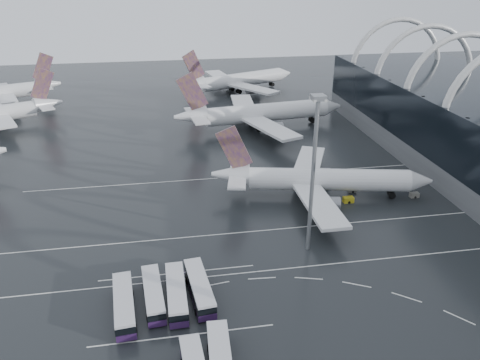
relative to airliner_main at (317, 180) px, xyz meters
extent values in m
plane|color=black|center=(-10.48, -25.35, -4.43)|extent=(420.00, 420.00, 0.00)
torus|color=silver|center=(47.52, 21.65, 13.57)|extent=(33.80, 1.80, 33.80)
torus|color=silver|center=(47.52, 40.65, 13.57)|extent=(33.80, 1.80, 33.80)
torus|color=silver|center=(47.52, 59.65, 13.57)|extent=(33.80, 1.80, 33.80)
cube|color=silver|center=(-10.48, -27.35, -4.43)|extent=(120.00, 0.25, 0.01)
cube|color=silver|center=(-10.48, -13.35, -4.43)|extent=(120.00, 0.25, 0.01)
cube|color=silver|center=(-10.48, 14.65, -4.43)|extent=(120.00, 0.25, 0.01)
cube|color=silver|center=(-34.48, -41.35, -4.43)|extent=(28.00, 0.25, 0.01)
cube|color=silver|center=(-34.48, -25.35, -4.43)|extent=(28.00, 0.25, 0.01)
cylinder|color=silver|center=(2.61, -0.55, 0.16)|extent=(37.89, 12.87, 5.23)
cone|color=silver|center=(23.66, -4.98, 0.16)|extent=(6.37, 6.23, 5.23)
cone|color=silver|center=(-20.21, 4.26, 1.06)|extent=(9.89, 6.97, 5.23)
cube|color=#371868|center=(-19.33, 4.07, 7.73)|extent=(8.60, 2.32, 11.08)
cube|color=silver|center=(-18.44, 3.88, 1.06)|extent=(7.31, 16.70, 0.45)
cube|color=silver|center=(-3.24, -10.83, -0.38)|extent=(6.35, 22.54, 0.72)
cube|color=silver|center=(1.40, 11.21, -0.38)|extent=(14.89, 23.15, 0.72)
cylinder|color=slate|center=(0.06, -8.30, -2.00)|extent=(5.48, 4.02, 3.06)
cylinder|color=slate|center=(3.40, 7.57, -2.00)|extent=(5.48, 4.02, 3.06)
cube|color=black|center=(-0.92, 0.19, -3.44)|extent=(11.77, 7.87, 1.98)
cylinder|color=silver|center=(-0.17, 53.55, 0.93)|extent=(42.86, 11.55, 6.10)
cone|color=silver|center=(23.99, 56.71, 0.93)|extent=(7.05, 6.87, 6.10)
cone|color=silver|center=(-26.42, 50.12, 1.99)|extent=(11.22, 7.42, 6.10)
cube|color=#371868|center=(-25.38, 50.26, 9.77)|extent=(10.13, 1.94, 12.94)
cube|color=silver|center=(-24.34, 50.39, 1.99)|extent=(7.15, 19.39, 0.53)
cube|color=silver|center=(-2.64, 39.96, 0.30)|extent=(15.70, 27.26, 0.84)
cube|color=silver|center=(-6.05, 66.05, 0.30)|extent=(9.43, 26.81, 0.84)
cylinder|color=slate|center=(0.01, 44.03, -1.59)|extent=(6.20, 4.30, 3.58)
cylinder|color=slate|center=(-2.45, 62.81, -1.59)|extent=(6.20, 4.30, 3.58)
cube|color=black|center=(-4.35, 53.01, -3.28)|extent=(13.39, 8.31, 2.31)
cylinder|color=silver|center=(0.55, 104.76, 0.75)|extent=(38.72, 20.80, 5.90)
cone|color=silver|center=(21.58, 113.63, 0.75)|extent=(7.91, 7.81, 5.90)
cone|color=silver|center=(-22.35, 95.10, 1.77)|extent=(11.66, 9.39, 5.90)
cube|color=#371868|center=(-21.41, 95.50, 9.30)|extent=(9.26, 4.37, 12.50)
cube|color=silver|center=(-20.47, 95.89, 1.77)|extent=(11.33, 18.64, 0.51)
cube|color=silver|center=(1.74, 91.47, 0.14)|extent=(20.37, 24.93, 0.81)
cube|color=silver|center=(-8.14, 114.89, 0.14)|extent=(11.79, 26.31, 0.81)
cylinder|color=slate|center=(3.17, 95.93, -1.69)|extent=(6.50, 5.36, 3.46)
cylinder|color=slate|center=(-3.94, 112.80, -1.69)|extent=(6.50, 5.36, 3.46)
cube|color=black|center=(-3.20, 103.18, -3.31)|extent=(13.77, 10.74, 2.24)
cone|color=silver|center=(-75.07, 75.90, 1.36)|extent=(10.91, 8.87, 5.51)
cube|color=#371868|center=(-75.94, 75.52, 8.38)|extent=(8.60, 4.21, 11.67)
cube|color=silver|center=(-76.81, 75.14, 1.36)|extent=(10.80, 17.36, 0.47)
cube|color=black|center=(-88.45, 70.01, -3.39)|extent=(12.87, 10.15, 2.09)
cone|color=silver|center=(-80.82, 106.01, 1.49)|extent=(11.09, 8.76, 5.63)
cube|color=#371868|center=(-81.72, 105.66, 8.68)|extent=(8.93, 3.93, 11.94)
cube|color=silver|center=(-82.63, 105.31, 1.49)|extent=(10.40, 17.88, 0.49)
cube|color=silver|center=(-96.57, 99.90, 0.13)|extent=(18.08, 34.70, 0.68)
cube|color=black|center=(-94.76, 100.60, -3.36)|extent=(13.11, 10.01, 2.14)
cube|color=#2C133B|center=(-43.27, -34.83, -3.50)|extent=(4.27, 13.73, 1.14)
cube|color=black|center=(-43.27, -34.83, -2.25)|extent=(4.31, 13.46, 1.35)
cube|color=silver|center=(-43.27, -34.83, -1.34)|extent=(4.27, 13.73, 0.47)
cylinder|color=black|center=(-41.42, -39.00, -3.91)|extent=(0.46, 1.07, 1.04)
cylinder|color=black|center=(-44.30, -39.27, -3.91)|extent=(0.46, 1.07, 1.04)
cylinder|color=black|center=(-42.24, -30.40, -3.91)|extent=(0.46, 1.07, 1.04)
cylinder|color=black|center=(-45.11, -30.67, -3.91)|extent=(0.46, 1.07, 1.04)
cube|color=#2C133B|center=(-38.68, -32.88, -3.55)|extent=(3.97, 12.99, 1.08)
cube|color=black|center=(-38.68, -32.88, -2.37)|extent=(4.00, 12.74, 1.28)
cube|color=silver|center=(-38.68, -32.88, -1.51)|extent=(3.97, 12.99, 0.44)
cylinder|color=black|center=(-36.96, -36.84, -3.94)|extent=(0.43, 1.01, 0.98)
cylinder|color=black|center=(-39.68, -37.08, -3.94)|extent=(0.43, 1.01, 0.98)
cylinder|color=black|center=(-37.68, -28.68, -3.94)|extent=(0.43, 1.01, 0.98)
cylinder|color=black|center=(-40.41, -28.92, -3.94)|extent=(0.43, 1.01, 0.98)
cube|color=#2C133B|center=(-34.93, -33.40, -3.50)|extent=(3.20, 13.51, 1.14)
cube|color=black|center=(-34.93, -33.40, -2.26)|extent=(3.25, 13.24, 1.35)
cube|color=silver|center=(-34.93, -33.40, -1.35)|extent=(3.20, 13.51, 0.47)
cylinder|color=black|center=(-33.42, -37.69, -3.91)|extent=(0.38, 1.04, 1.04)
cylinder|color=black|center=(-36.31, -37.73, -3.91)|extent=(0.38, 1.04, 1.04)
cylinder|color=black|center=(-33.55, -29.07, -3.91)|extent=(0.38, 1.04, 1.04)
cylinder|color=black|center=(-36.43, -29.11, -3.91)|extent=(0.38, 1.04, 1.04)
cube|color=#2C133B|center=(-31.07, -32.62, -3.51)|extent=(4.34, 13.62, 1.13)
cube|color=black|center=(-31.07, -32.62, -2.27)|extent=(4.37, 13.36, 1.34)
cube|color=silver|center=(-31.07, -32.62, -1.37)|extent=(4.34, 13.62, 0.46)
cylinder|color=black|center=(-29.21, -36.73, -3.92)|extent=(0.46, 1.06, 1.03)
cylinder|color=black|center=(-32.06, -37.02, -3.92)|extent=(0.46, 1.06, 1.03)
cylinder|color=black|center=(-30.08, -28.21, -3.92)|extent=(0.46, 1.06, 1.03)
cylinder|color=black|center=(-32.94, -28.50, -3.92)|extent=(0.46, 1.06, 1.03)
cylinder|color=black|center=(-32.10, -46.89, -3.94)|extent=(0.41, 1.01, 0.99)
cube|color=silver|center=(-29.73, -49.25, -1.38)|extent=(3.66, 13.49, 0.46)
cylinder|color=black|center=(-28.08, -45.06, -3.92)|extent=(0.41, 1.04, 1.03)
cylinder|color=black|center=(-30.94, -44.91, -3.92)|extent=(0.41, 1.04, 1.03)
cylinder|color=gray|center=(-8.77, -21.56, 10.59)|extent=(0.75, 0.75, 30.05)
cube|color=gray|center=(-8.77, -21.56, 25.94)|extent=(2.36, 2.36, 0.86)
cube|color=silver|center=(-8.77, -21.56, 25.61)|extent=(2.15, 2.15, 0.43)
cube|color=#B4A218|center=(6.54, -4.08, -3.77)|extent=(2.44, 1.44, 1.33)
cube|color=slate|center=(9.58, 1.02, -3.91)|extent=(1.91, 1.13, 1.04)
cube|color=#B4A218|center=(-1.54, -4.41, -3.91)|extent=(1.93, 1.14, 1.05)
cube|color=slate|center=(23.18, -4.25, -3.85)|extent=(2.13, 1.26, 1.16)
cube|color=#B4A218|center=(7.68, 6.90, -3.85)|extent=(2.15, 1.27, 1.17)
camera|label=1|loc=(-35.04, -96.17, 46.44)|focal=35.00mm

